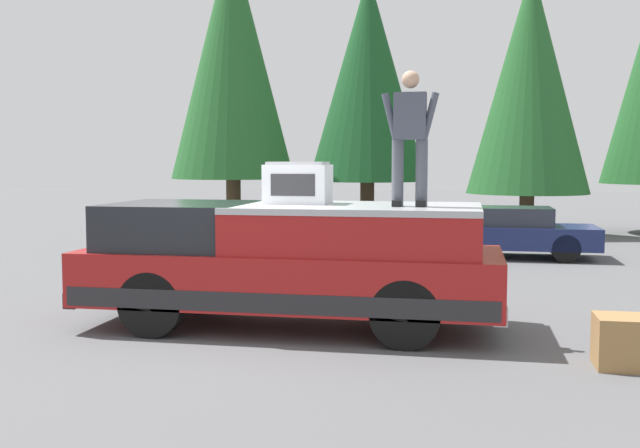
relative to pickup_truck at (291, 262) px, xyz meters
The scene contains 10 objects.
ground_plane 1.11m from the pickup_truck, 105.85° to the left, with size 90.00×90.00×0.00m, color #565659.
pickup_truck is the anchor object (origin of this frame).
compressor_unit 1.07m from the pickup_truck, 17.95° to the right, with size 0.65×0.84×0.56m.
person_on_truck_bed 2.30m from the pickup_truck, 96.04° to the right, with size 0.29×0.72×1.69m.
parked_car_navy 8.57m from the pickup_truck, 21.78° to the right, with size 1.64×4.10×1.16m.
parked_car_white 8.34m from the pickup_truck, 16.75° to the left, with size 1.64×4.10×1.16m.
wooden_crate 4.17m from the pickup_truck, 107.14° to the right, with size 0.56×0.56×0.56m, color olive.
conifer_left 14.45m from the pickup_truck, 16.89° to the right, with size 3.58×3.58×7.88m.
conifer_center_left 15.19m from the pickup_truck, ahead, with size 3.83×3.83×8.21m.
conifer_center_right 14.81m from the pickup_truck, 20.76° to the left, with size 3.88×3.88×9.24m.
Camera 1 is at (-9.39, -2.93, 2.23)m, focal length 41.87 mm.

